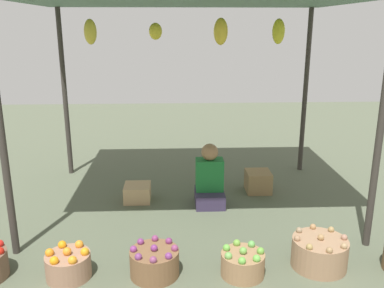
% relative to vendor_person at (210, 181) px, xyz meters
% --- Properties ---
extents(ground_plane, '(14.00, 14.00, 0.00)m').
position_rel_vendor_person_xyz_m(ground_plane, '(-0.25, 0.07, -0.30)').
color(ground_plane, '#565E49').
extents(market_stall_structure, '(3.85, 2.63, 2.46)m').
position_rel_vendor_person_xyz_m(market_stall_structure, '(-0.24, 0.08, 2.00)').
color(market_stall_structure, '#38332D').
rests_on(market_stall_structure, ground).
extents(vendor_person, '(0.36, 0.44, 0.78)m').
position_rel_vendor_person_xyz_m(vendor_person, '(0.00, 0.00, 0.00)').
color(vendor_person, '#382E4B').
rests_on(vendor_person, ground).
extents(basket_oranges, '(0.40, 0.40, 0.29)m').
position_rel_vendor_person_xyz_m(basket_oranges, '(-1.40, -1.54, -0.18)').
color(basket_oranges, '#A2785E').
rests_on(basket_oranges, ground).
extents(basket_purple_onions, '(0.44, 0.44, 0.30)m').
position_rel_vendor_person_xyz_m(basket_purple_onions, '(-0.63, -1.54, -0.17)').
color(basket_purple_onions, brown).
rests_on(basket_purple_onions, ground).
extents(basket_green_apples, '(0.39, 0.39, 0.27)m').
position_rel_vendor_person_xyz_m(basket_green_apples, '(0.17, -1.58, -0.18)').
color(basket_green_apples, '#9F7752').
rests_on(basket_green_apples, ground).
extents(basket_potatoes, '(0.51, 0.51, 0.33)m').
position_rel_vendor_person_xyz_m(basket_potatoes, '(0.90, -1.47, -0.16)').
color(basket_potatoes, '#A17B5B').
rests_on(basket_potatoes, ground).
extents(wooden_crate_near_vendor, '(0.33, 0.35, 0.28)m').
position_rel_vendor_person_xyz_m(wooden_crate_near_vendor, '(0.70, 0.38, -0.16)').
color(wooden_crate_near_vendor, olive).
rests_on(wooden_crate_near_vendor, ground).
extents(wooden_crate_stacked_rear, '(0.33, 0.33, 0.21)m').
position_rel_vendor_person_xyz_m(wooden_crate_stacked_rear, '(-0.92, 0.13, -0.19)').
color(wooden_crate_stacked_rear, tan).
rests_on(wooden_crate_stacked_rear, ground).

